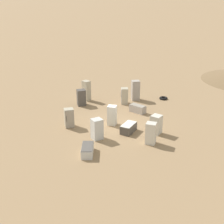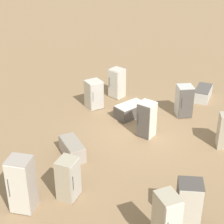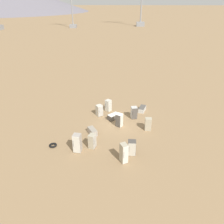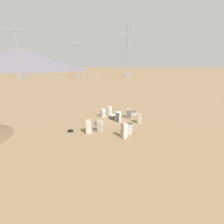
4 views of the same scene
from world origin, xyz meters
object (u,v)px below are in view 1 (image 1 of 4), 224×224
(discarded_fridge_10, at_px, (87,150))
(discarded_fridge_1, at_px, (135,90))
(discarded_fridge_3, at_px, (86,91))
(discarded_fridge_5, at_px, (112,115))
(discarded_fridge_2, at_px, (69,118))
(discarded_fridge_0, at_px, (138,109))
(discarded_fridge_11, at_px, (151,133))
(scrap_tire, at_px, (163,98))
(discarded_fridge_6, at_px, (129,128))
(discarded_fridge_8, at_px, (81,97))
(discarded_fridge_9, at_px, (156,124))
(discarded_fridge_4, at_px, (97,129))
(discarded_fridge_7, at_px, (125,96))

(discarded_fridge_10, bearing_deg, discarded_fridge_1, 70.30)
(discarded_fridge_3, bearing_deg, discarded_fridge_5, -112.52)
(discarded_fridge_2, height_order, discarded_fridge_3, discarded_fridge_3)
(discarded_fridge_0, height_order, discarded_fridge_5, discarded_fridge_5)
(discarded_fridge_3, bearing_deg, discarded_fridge_11, -105.86)
(discarded_fridge_2, distance_m, scrap_tire, 10.56)
(discarded_fridge_10, distance_m, scrap_tire, 12.67)
(discarded_fridge_11, bearing_deg, discarded_fridge_6, 146.69)
(discarded_fridge_2, relative_size, discarded_fridge_11, 0.96)
(discarded_fridge_8, height_order, discarded_fridge_9, discarded_fridge_8)
(discarded_fridge_9, relative_size, discarded_fridge_10, 0.84)
(discarded_fridge_0, distance_m, discarded_fridge_10, 8.28)
(discarded_fridge_10, bearing_deg, scrap_tire, 58.79)
(discarded_fridge_3, distance_m, discarded_fridge_5, 6.30)
(discarded_fridge_2, relative_size, discarded_fridge_6, 0.94)
(discarded_fridge_3, height_order, discarded_fridge_4, discarded_fridge_3)
(discarded_fridge_3, relative_size, discarded_fridge_11, 1.25)
(discarded_fridge_1, xyz_separation_m, discarded_fridge_6, (-3.14, -6.64, -0.63))
(discarded_fridge_2, distance_m, discarded_fridge_8, 4.89)
(discarded_fridge_2, bearing_deg, discarded_fridge_8, -112.67)
(discarded_fridge_4, height_order, discarded_fridge_7, discarded_fridge_4)
(discarded_fridge_10, bearing_deg, discarded_fridge_2, 111.71)
(discarded_fridge_9, distance_m, scrap_tire, 7.91)
(discarded_fridge_5, distance_m, discarded_fridge_7, 4.99)
(discarded_fridge_2, relative_size, discarded_fridge_4, 0.98)
(discarded_fridge_4, distance_m, discarded_fridge_11, 3.80)
(discarded_fridge_1, height_order, discarded_fridge_11, discarded_fridge_1)
(discarded_fridge_4, distance_m, discarded_fridge_7, 7.66)
(discarded_fridge_11, height_order, scrap_tire, discarded_fridge_11)
(scrap_tire, bearing_deg, discarded_fridge_7, -179.28)
(discarded_fridge_1, relative_size, discarded_fridge_7, 1.28)
(discarded_fridge_6, xyz_separation_m, scrap_tire, (5.82, 6.00, -0.23))
(discarded_fridge_0, height_order, discarded_fridge_8, discarded_fridge_8)
(discarded_fridge_1, relative_size, discarded_fridge_6, 1.21)
(discarded_fridge_2, bearing_deg, discarded_fridge_0, -168.00)
(discarded_fridge_3, distance_m, discarded_fridge_10, 10.58)
(discarded_fridge_0, bearing_deg, discarded_fridge_11, -134.05)
(discarded_fridge_6, bearing_deg, discarded_fridge_0, -76.06)
(discarded_fridge_9, bearing_deg, discarded_fridge_2, 115.66)
(discarded_fridge_0, distance_m, discarded_fridge_9, 4.35)
(discarded_fridge_0, xyz_separation_m, discarded_fridge_5, (-2.90, -1.85, 0.46))
(discarded_fridge_9, bearing_deg, discarded_fridge_10, 159.02)
(discarded_fridge_1, height_order, discarded_fridge_2, discarded_fridge_1)
(discarded_fridge_7, xyz_separation_m, discarded_fridge_8, (-3.90, 0.81, -0.01))
(discarded_fridge_1, distance_m, discarded_fridge_4, 9.02)
(discarded_fridge_3, bearing_deg, discarded_fridge_0, -79.60)
(discarded_fridge_2, bearing_deg, scrap_tire, -158.73)
(discarded_fridge_6, bearing_deg, discarded_fridge_3, -35.04)
(discarded_fridge_10, height_order, discarded_fridge_11, discarded_fridge_11)
(discarded_fridge_7, bearing_deg, discarded_fridge_2, 139.88)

